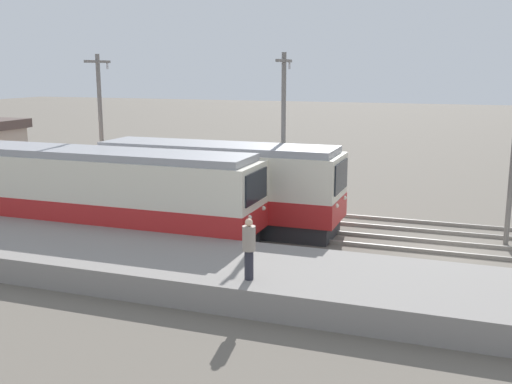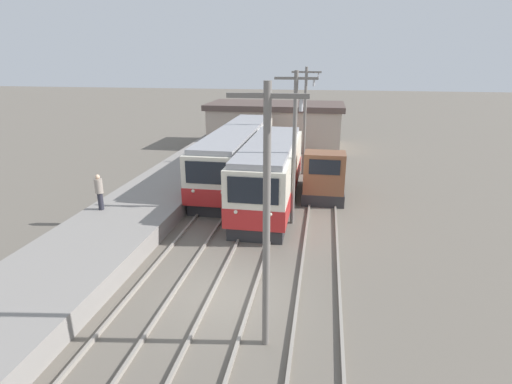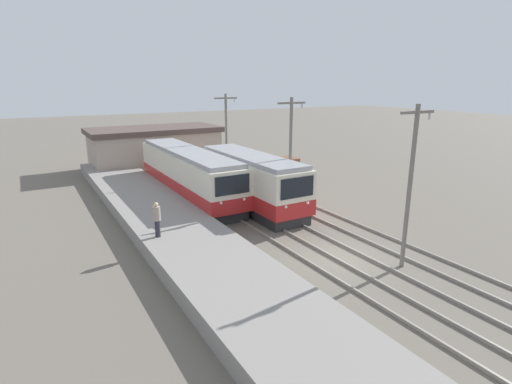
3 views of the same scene
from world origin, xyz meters
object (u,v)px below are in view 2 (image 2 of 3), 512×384
object	(u,v)px
commuter_train_left	(238,157)
catenary_mast_near	(267,215)
person_on_platform	(99,191)
commuter_train_center	(270,176)
catenary_mast_mid	(294,145)
shunting_locomotive	(324,176)
catenary_mast_far	(305,118)

from	to	relation	value
commuter_train_left	catenary_mast_near	size ratio (longest dim) A/B	1.94
catenary_mast_near	person_on_platform	xyz separation A→B (m)	(-9.34, 7.33, -2.23)
person_on_platform	commuter_train_left	bearing A→B (deg)	60.11
commuter_train_center	catenary_mast_mid	world-z (taller)	catenary_mast_mid
shunting_locomotive	person_on_platform	size ratio (longest dim) A/B	2.74
shunting_locomotive	catenary_mast_far	distance (m)	5.58
commuter_train_left	shunting_locomotive	world-z (taller)	commuter_train_left
catenary_mast_mid	person_on_platform	distance (m)	9.78
shunting_locomotive	catenary_mast_mid	xyz separation A→B (m)	(-1.49, -4.64, 2.85)
catenary_mast_near	catenary_mast_mid	world-z (taller)	same
commuter_train_left	commuter_train_center	world-z (taller)	commuter_train_center
catenary_mast_far	commuter_train_center	bearing A→B (deg)	-102.62
catenary_mast_far	person_on_platform	xyz separation A→B (m)	(-9.34, -11.07, -2.23)
commuter_train_center	person_on_platform	distance (m)	8.95
catenary_mast_far	commuter_train_left	bearing A→B (deg)	-151.67
catenary_mast_near	commuter_train_left	bearing A→B (deg)	105.00
catenary_mast_near	person_on_platform	world-z (taller)	catenary_mast_near
shunting_locomotive	catenary_mast_near	xyz separation A→B (m)	(-1.49, -13.84, 2.85)
commuter_train_center	catenary_mast_far	size ratio (longest dim) A/B	1.45
commuter_train_left	catenary_mast_mid	distance (m)	8.46
person_on_platform	commuter_train_center	bearing A→B (deg)	28.98
catenary_mast_near	catenary_mast_mid	distance (m)	9.20
catenary_mast_far	person_on_platform	world-z (taller)	catenary_mast_far
commuter_train_left	catenary_mast_mid	xyz separation A→B (m)	(4.31, -6.88, 2.38)
commuter_train_center	catenary_mast_near	world-z (taller)	catenary_mast_near
commuter_train_left	person_on_platform	world-z (taller)	commuter_train_left
commuter_train_center	shunting_locomotive	distance (m)	3.74
shunting_locomotive	catenary_mast_near	bearing A→B (deg)	-96.16
person_on_platform	catenary_mast_mid	bearing A→B (deg)	11.33
commuter_train_center	catenary_mast_mid	distance (m)	3.72
commuter_train_left	catenary_mast_mid	bearing A→B (deg)	-57.94
shunting_locomotive	catenary_mast_far	bearing A→B (deg)	108.13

